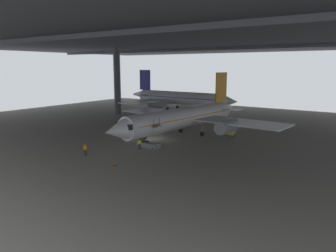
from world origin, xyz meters
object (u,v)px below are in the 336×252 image
Objects in this scene: traffic_cone_orange at (114,163)px; baggage_tug at (232,133)px; crew_worker_by_stairs at (140,143)px; airplane_distant at (178,98)px; airplane_main at (185,118)px; crew_worker_near_nose at (85,149)px; boarding_stairs at (149,142)px.

baggage_tug reaches higher than traffic_cone_orange.
crew_worker_by_stairs is 46.12m from airplane_distant.
airplane_distant is 59.69× the size of traffic_cone_orange.
airplane_distant reaches higher than traffic_cone_orange.
baggage_tug is (26.81, -24.46, -2.89)m from airplane_distant.
airplane_distant is (-20.19, 29.88, 0.03)m from airplane_main.
crew_worker_near_nose is at bearing 171.20° from traffic_cone_orange.
boarding_stairs is 1.92× the size of baggage_tug.
crew_worker_by_stairs reaches higher than baggage_tug.
boarding_stairs is at bearing -63.55° from airplane_distant.
airplane_distant is at bearing 116.45° from boarding_stairs.
crew_worker_near_nose is 6.55m from traffic_cone_orange.
boarding_stairs is 2.06m from crew_worker_by_stairs.
airplane_main is 14.76× the size of baggage_tug.
boarding_stairs is 7.63× the size of traffic_cone_orange.
airplane_main reaches higher than crew_worker_by_stairs.
traffic_cone_orange is (6.43, -1.00, -0.72)m from crew_worker_near_nose.
airplane_distant reaches higher than crew_worker_by_stairs.
crew_worker_near_nose is 0.05× the size of airplane_distant.
airplane_main is at bearing 95.03° from traffic_cone_orange.
traffic_cone_orange is at bearing -73.25° from crew_worker_by_stairs.
airplane_distant reaches higher than boarding_stairs.
crew_worker_by_stairs is 0.72× the size of baggage_tug.
boarding_stairs is 0.13× the size of airplane_distant.
traffic_cone_orange is 0.25× the size of baggage_tug.
crew_worker_by_stairs is 0.05× the size of airplane_distant.
airplane_distant is (-19.74, 39.67, 2.69)m from boarding_stairs.
boarding_stairs reaches higher than crew_worker_near_nose.
crew_worker_by_stairs reaches higher than traffic_cone_orange.
airplane_main is 19.46m from crew_worker_near_nose.
crew_worker_near_nose reaches higher than baggage_tug.
boarding_stairs reaches higher than crew_worker_by_stairs.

